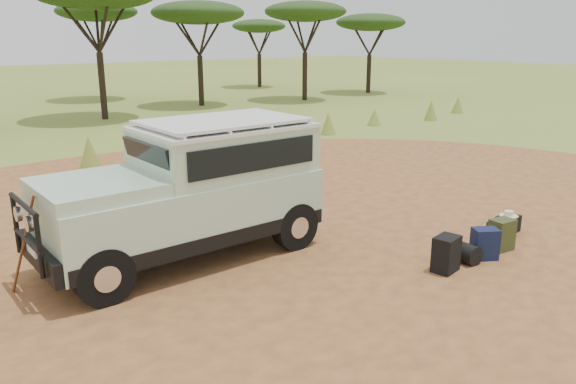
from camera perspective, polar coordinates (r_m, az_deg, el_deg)
ground at (r=9.54m, az=-0.64°, el=-6.77°), size 140.00×140.00×0.00m
dirt_clearing at (r=9.54m, az=-0.64°, el=-6.75°), size 23.00×23.00×0.01m
grass_fringe at (r=16.87m, az=-19.01°, el=3.73°), size 36.60×1.60×0.90m
acacia_treeline at (r=27.47m, az=-27.14°, el=16.59°), size 46.70×13.20×6.26m
safari_vehicle at (r=9.45m, az=-9.75°, el=-0.16°), size 4.77×1.94×2.28m
walking_staff at (r=8.84m, az=-25.31°, el=-4.93°), size 0.39×0.48×1.52m
backpack_black at (r=9.29m, az=15.77°, el=-6.09°), size 0.48×0.38×0.59m
backpack_navy at (r=10.00m, az=19.36°, el=-4.99°), size 0.50×0.46×0.53m
backpack_olive at (r=10.49m, az=20.87°, el=-4.09°), size 0.44×0.35×0.56m
duffel_navy at (r=10.76m, az=20.64°, el=-4.00°), size 0.44×0.38×0.42m
hard_case at (r=11.50m, az=21.42°, el=-3.07°), size 0.49×0.37×0.33m
stuff_sack at (r=9.75m, az=17.84°, el=-6.01°), size 0.36×0.36×0.33m
safari_hat at (r=11.44m, az=21.52°, el=-2.11°), size 0.34×0.34×0.10m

